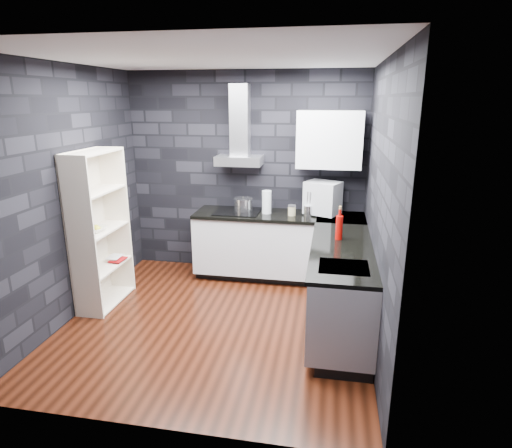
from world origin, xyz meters
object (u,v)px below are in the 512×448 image
(pot, at_px, (243,205))
(storage_jar, at_px, (292,211))
(bookshelf, at_px, (100,230))
(fruit_bowl, at_px, (95,229))
(appliance_garage, at_px, (323,198))
(utensil_crock, at_px, (308,211))
(red_bottle, at_px, (339,228))
(glass_vase, at_px, (267,202))

(pot, xyz_separation_m, storage_jar, (0.65, -0.11, -0.02))
(bookshelf, height_order, fruit_bowl, bookshelf)
(pot, relative_size, appliance_garage, 0.60)
(utensil_crock, bearing_deg, bookshelf, -155.94)
(utensil_crock, distance_m, red_bottle, 0.96)
(glass_vase, relative_size, appliance_garage, 0.73)
(utensil_crock, height_order, red_bottle, red_bottle)
(pot, height_order, appliance_garage, appliance_garage)
(storage_jar, xyz_separation_m, bookshelf, (-2.09, -1.02, -0.06))
(glass_vase, bearing_deg, appliance_garage, 3.91)
(glass_vase, relative_size, bookshelf, 0.17)
(glass_vase, height_order, bookshelf, bookshelf)
(pot, distance_m, utensil_crock, 0.87)
(appliance_garage, bearing_deg, pot, -156.44)
(glass_vase, distance_m, red_bottle, 1.30)
(storage_jar, height_order, bookshelf, bookshelf)
(glass_vase, bearing_deg, storage_jar, -8.52)
(utensil_crock, xyz_separation_m, fruit_bowl, (-2.30, -1.12, -0.03))
(pot, distance_m, appliance_garage, 1.05)
(glass_vase, bearing_deg, utensil_crock, -4.99)
(glass_vase, height_order, storage_jar, glass_vase)
(glass_vase, distance_m, storage_jar, 0.35)
(glass_vase, bearing_deg, pot, 169.98)
(appliance_garage, xyz_separation_m, fruit_bowl, (-2.47, -1.22, -0.19))
(bookshelf, bearing_deg, utensil_crock, 28.14)
(glass_vase, bearing_deg, fruit_bowl, -146.31)
(glass_vase, distance_m, utensil_crock, 0.55)
(storage_jar, relative_size, appliance_garage, 0.29)
(red_bottle, height_order, fruit_bowl, red_bottle)
(utensil_crock, height_order, appliance_garage, appliance_garage)
(glass_vase, distance_m, fruit_bowl, 2.11)
(glass_vase, height_order, appliance_garage, appliance_garage)
(utensil_crock, xyz_separation_m, red_bottle, (0.38, -0.88, 0.06))
(appliance_garage, bearing_deg, storage_jar, -141.52)
(pot, relative_size, fruit_bowl, 1.06)
(pot, height_order, storage_jar, pot)
(utensil_crock, distance_m, fruit_bowl, 2.56)
(glass_vase, relative_size, fruit_bowl, 1.29)
(utensil_crock, distance_m, appliance_garage, 0.25)
(utensil_crock, bearing_deg, pot, 173.12)
(utensil_crock, bearing_deg, appliance_garage, 28.81)
(pot, relative_size, glass_vase, 0.82)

